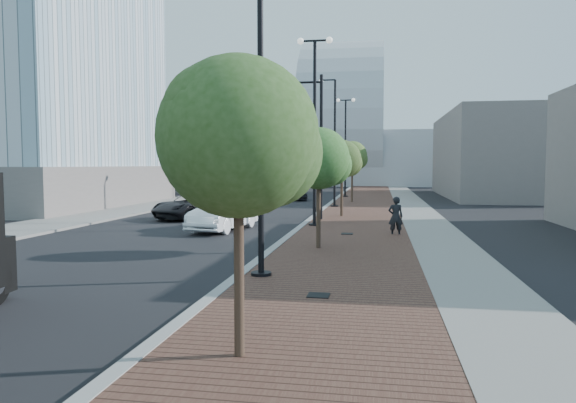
# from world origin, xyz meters

# --- Properties ---
(sidewalk) EXTENTS (7.00, 140.00, 0.12)m
(sidewalk) POSITION_xyz_m (3.50, 40.00, 0.06)
(sidewalk) COLOR #4C2D23
(sidewalk) RESTS_ON ground
(concrete_strip) EXTENTS (2.40, 140.00, 0.13)m
(concrete_strip) POSITION_xyz_m (6.20, 40.00, 0.07)
(concrete_strip) COLOR slate
(concrete_strip) RESTS_ON ground
(curb) EXTENTS (0.30, 140.00, 0.14)m
(curb) POSITION_xyz_m (0.00, 40.00, 0.07)
(curb) COLOR gray
(curb) RESTS_ON ground
(west_sidewalk) EXTENTS (4.00, 140.00, 0.12)m
(west_sidewalk) POSITION_xyz_m (-13.00, 40.00, 0.06)
(west_sidewalk) COLOR slate
(west_sidewalk) RESTS_ON ground
(white_sedan) EXTENTS (2.41, 5.05, 1.60)m
(white_sedan) POSITION_xyz_m (-3.52, 20.27, 0.80)
(white_sedan) COLOR white
(white_sedan) RESTS_ON ground
(dark_car_mid) EXTENTS (4.43, 5.90, 1.49)m
(dark_car_mid) POSITION_xyz_m (-6.81, 25.29, 0.74)
(dark_car_mid) COLOR black
(dark_car_mid) RESTS_ON ground
(dark_car_far) EXTENTS (3.08, 4.77, 1.29)m
(dark_car_far) POSITION_xyz_m (-3.66, 42.24, 0.64)
(dark_car_far) COLOR black
(dark_car_far) RESTS_ON ground
(pedestrian) EXTENTS (0.67, 0.47, 1.75)m
(pedestrian) POSITION_xyz_m (4.47, 19.31, 0.88)
(pedestrian) COLOR black
(pedestrian) RESTS_ON ground
(streetlight_1) EXTENTS (1.44, 0.56, 9.21)m
(streetlight_1) POSITION_xyz_m (0.49, 10.00, 4.34)
(streetlight_1) COLOR black
(streetlight_1) RESTS_ON ground
(streetlight_2) EXTENTS (1.72, 0.56, 9.28)m
(streetlight_2) POSITION_xyz_m (0.60, 22.00, 4.82)
(streetlight_2) COLOR black
(streetlight_2) RESTS_ON ground
(streetlight_3) EXTENTS (1.44, 0.56, 9.21)m
(streetlight_3) POSITION_xyz_m (0.49, 34.00, 4.34)
(streetlight_3) COLOR black
(streetlight_3) RESTS_ON ground
(streetlight_4) EXTENTS (1.72, 0.56, 9.28)m
(streetlight_4) POSITION_xyz_m (0.60, 46.00, 4.82)
(streetlight_4) COLOR black
(streetlight_4) RESTS_ON ground
(traffic_mast) EXTENTS (5.09, 0.20, 8.00)m
(traffic_mast) POSITION_xyz_m (-0.30, 25.00, 4.98)
(traffic_mast) COLOR black
(traffic_mast) RESTS_ON ground
(tree_0) EXTENTS (2.53, 2.51, 4.81)m
(tree_0) POSITION_xyz_m (1.65, 4.02, 3.54)
(tree_0) COLOR #382619
(tree_0) RESTS_ON ground
(tree_1) EXTENTS (2.29, 2.23, 4.46)m
(tree_1) POSITION_xyz_m (1.65, 15.02, 3.34)
(tree_1) COLOR #382619
(tree_1) RESTS_ON ground
(tree_2) EXTENTS (2.30, 2.24, 4.56)m
(tree_2) POSITION_xyz_m (1.65, 27.02, 3.43)
(tree_2) COLOR #382619
(tree_2) RESTS_ON ground
(tree_3) EXTENTS (2.43, 2.39, 5.02)m
(tree_3) POSITION_xyz_m (1.65, 39.02, 3.81)
(tree_3) COLOR #382619
(tree_3) RESTS_ON ground
(tower_podium) EXTENTS (19.00, 19.00, 3.00)m
(tower_podium) POSITION_xyz_m (-24.00, 32.00, 1.50)
(tower_podium) COLOR slate
(tower_podium) RESTS_ON ground
(convention_center) EXTENTS (50.00, 30.00, 50.00)m
(convention_center) POSITION_xyz_m (-2.00, 85.00, 6.00)
(convention_center) COLOR #AEB5B9
(convention_center) RESTS_ON ground
(commercial_block_nw) EXTENTS (14.00, 20.00, 10.00)m
(commercial_block_nw) POSITION_xyz_m (-20.00, 60.00, 5.00)
(commercial_block_nw) COLOR #635D59
(commercial_block_nw) RESTS_ON ground
(commercial_block_ne) EXTENTS (12.00, 22.00, 8.00)m
(commercial_block_ne) POSITION_xyz_m (16.00, 50.00, 4.00)
(commercial_block_ne) COLOR slate
(commercial_block_ne) RESTS_ON ground
(utility_cover_1) EXTENTS (0.50, 0.50, 0.02)m
(utility_cover_1) POSITION_xyz_m (2.40, 8.00, 0.13)
(utility_cover_1) COLOR black
(utility_cover_1) RESTS_ON sidewalk
(utility_cover_2) EXTENTS (0.50, 0.50, 0.02)m
(utility_cover_2) POSITION_xyz_m (2.40, 19.00, 0.13)
(utility_cover_2) COLOR black
(utility_cover_2) RESTS_ON sidewalk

